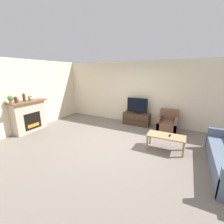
{
  "coord_description": "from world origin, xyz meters",
  "views": [
    {
      "loc": [
        1.9,
        -4.04,
        2.22
      ],
      "look_at": [
        -0.42,
        0.55,
        0.85
      ],
      "focal_mm": 24.0,
      "sensor_mm": 36.0,
      "label": 1
    }
  ],
  "objects_px": {
    "tv": "(137,106)",
    "mantel_vase_left": "(16,100)",
    "mantel_clock": "(30,98)",
    "coffee_table": "(166,137)",
    "remote": "(170,135)",
    "tv_stand": "(137,119)",
    "fireplace": "(29,116)",
    "potted_plant": "(11,99)",
    "armchair": "(168,124)",
    "mantel_vase_centre_left": "(24,98)"
  },
  "relations": [
    {
      "from": "tv",
      "to": "mantel_vase_left",
      "type": "bearing_deg",
      "value": -139.25
    },
    {
      "from": "mantel_clock",
      "to": "coffee_table",
      "type": "bearing_deg",
      "value": 7.92
    },
    {
      "from": "mantel_vase_left",
      "to": "remote",
      "type": "xyz_separation_m",
      "value": [
        4.98,
        1.24,
        -0.83
      ]
    },
    {
      "from": "mantel_clock",
      "to": "tv_stand",
      "type": "xyz_separation_m",
      "value": [
        3.44,
        2.44,
        -1.0
      ]
    },
    {
      "from": "mantel_clock",
      "to": "tv",
      "type": "xyz_separation_m",
      "value": [
        3.44,
        2.44,
        -0.44
      ]
    },
    {
      "from": "fireplace",
      "to": "coffee_table",
      "type": "distance_m",
      "value": 4.98
    },
    {
      "from": "mantel_clock",
      "to": "coffee_table",
      "type": "relative_size",
      "value": 0.14
    },
    {
      "from": "mantel_clock",
      "to": "potted_plant",
      "type": "distance_m",
      "value": 0.7
    },
    {
      "from": "coffee_table",
      "to": "mantel_clock",
      "type": "bearing_deg",
      "value": -172.08
    },
    {
      "from": "fireplace",
      "to": "coffee_table",
      "type": "relative_size",
      "value": 1.26
    },
    {
      "from": "tv_stand",
      "to": "remote",
      "type": "bearing_deg",
      "value": -48.46
    },
    {
      "from": "mantel_vase_left",
      "to": "remote",
      "type": "height_order",
      "value": "mantel_vase_left"
    },
    {
      "from": "fireplace",
      "to": "mantel_vase_left",
      "type": "bearing_deg",
      "value": -87.56
    },
    {
      "from": "mantel_vase_left",
      "to": "tv_stand",
      "type": "relative_size",
      "value": 0.2
    },
    {
      "from": "fireplace",
      "to": "mantel_clock",
      "type": "xyz_separation_m",
      "value": [
        0.02,
        0.13,
        0.66
      ]
    },
    {
      "from": "mantel_vase_left",
      "to": "potted_plant",
      "type": "distance_m",
      "value": 0.17
    },
    {
      "from": "fireplace",
      "to": "remote",
      "type": "xyz_separation_m",
      "value": [
        5.0,
        0.84,
        -0.14
      ]
    },
    {
      "from": "tv_stand",
      "to": "tv",
      "type": "distance_m",
      "value": 0.57
    },
    {
      "from": "fireplace",
      "to": "mantel_clock",
      "type": "distance_m",
      "value": 0.67
    },
    {
      "from": "tv",
      "to": "armchair",
      "type": "xyz_separation_m",
      "value": [
        1.31,
        -0.21,
        -0.55
      ]
    },
    {
      "from": "mantel_vase_left",
      "to": "coffee_table",
      "type": "xyz_separation_m",
      "value": [
        4.89,
        1.21,
        -0.9
      ]
    },
    {
      "from": "tv_stand",
      "to": "coffee_table",
      "type": "relative_size",
      "value": 1.07
    },
    {
      "from": "mantel_clock",
      "to": "mantel_vase_centre_left",
      "type": "bearing_deg",
      "value": -90.19
    },
    {
      "from": "mantel_vase_left",
      "to": "potted_plant",
      "type": "height_order",
      "value": "potted_plant"
    },
    {
      "from": "potted_plant",
      "to": "armchair",
      "type": "height_order",
      "value": "potted_plant"
    },
    {
      "from": "mantel_vase_left",
      "to": "remote",
      "type": "distance_m",
      "value": 5.2
    },
    {
      "from": "tv_stand",
      "to": "coffee_table",
      "type": "bearing_deg",
      "value": -50.66
    },
    {
      "from": "armchair",
      "to": "remote",
      "type": "relative_size",
      "value": 5.4
    },
    {
      "from": "fireplace",
      "to": "mantel_vase_left",
      "type": "height_order",
      "value": "mantel_vase_left"
    },
    {
      "from": "armchair",
      "to": "remote",
      "type": "xyz_separation_m",
      "value": [
        0.23,
        -1.53,
        0.19
      ]
    },
    {
      "from": "mantel_vase_centre_left",
      "to": "remote",
      "type": "distance_m",
      "value": 5.14
    },
    {
      "from": "coffee_table",
      "to": "armchair",
      "type": "bearing_deg",
      "value": 95.03
    },
    {
      "from": "potted_plant",
      "to": "remote",
      "type": "xyz_separation_m",
      "value": [
        4.98,
        1.4,
        -0.88
      ]
    },
    {
      "from": "potted_plant",
      "to": "tv",
      "type": "distance_m",
      "value": 4.69
    },
    {
      "from": "tv_stand",
      "to": "armchair",
      "type": "distance_m",
      "value": 1.32
    },
    {
      "from": "potted_plant",
      "to": "mantel_vase_centre_left",
      "type": "bearing_deg",
      "value": 90.0
    },
    {
      "from": "mantel_clock",
      "to": "potted_plant",
      "type": "relative_size",
      "value": 0.54
    },
    {
      "from": "potted_plant",
      "to": "remote",
      "type": "bearing_deg",
      "value": 15.7
    },
    {
      "from": "fireplace",
      "to": "potted_plant",
      "type": "bearing_deg",
      "value": -88.28
    },
    {
      "from": "tv_stand",
      "to": "mantel_clock",
      "type": "bearing_deg",
      "value": -144.69
    },
    {
      "from": "fireplace",
      "to": "mantel_vase_centre_left",
      "type": "xyz_separation_m",
      "value": [
        0.02,
        -0.1,
        0.73
      ]
    },
    {
      "from": "tv_stand",
      "to": "mantel_vase_left",
      "type": "bearing_deg",
      "value": -139.23
    },
    {
      "from": "mantel_vase_left",
      "to": "mantel_vase_centre_left",
      "type": "relative_size",
      "value": 0.76
    },
    {
      "from": "fireplace",
      "to": "coffee_table",
      "type": "xyz_separation_m",
      "value": [
        4.9,
        0.81,
        -0.21
      ]
    },
    {
      "from": "mantel_vase_centre_left",
      "to": "armchair",
      "type": "xyz_separation_m",
      "value": [
        4.75,
        2.46,
        -1.06
      ]
    },
    {
      "from": "armchair",
      "to": "mantel_clock",
      "type": "bearing_deg",
      "value": -154.84
    },
    {
      "from": "mantel_vase_centre_left",
      "to": "potted_plant",
      "type": "xyz_separation_m",
      "value": [
        0.0,
        -0.46,
        0.01
      ]
    },
    {
      "from": "potted_plant",
      "to": "tv",
      "type": "bearing_deg",
      "value": 42.3
    },
    {
      "from": "mantel_clock",
      "to": "tv",
      "type": "distance_m",
      "value": 4.24
    },
    {
      "from": "mantel_vase_centre_left",
      "to": "coffee_table",
      "type": "height_order",
      "value": "mantel_vase_centre_left"
    }
  ]
}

